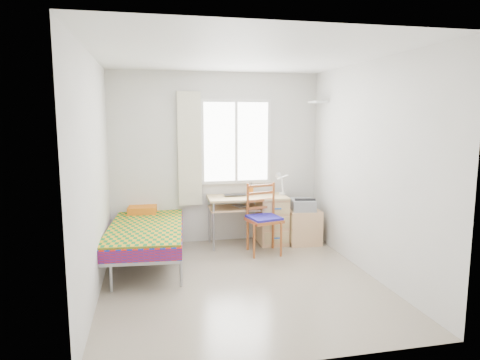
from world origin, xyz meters
name	(u,v)px	position (x,y,z in m)	size (l,w,h in m)	color
floor	(241,281)	(0.00, 0.00, 0.00)	(3.50, 3.50, 0.00)	#BCAD93
ceiling	(241,55)	(0.00, 0.00, 2.60)	(3.50, 3.50, 0.00)	white
wall_back	(217,158)	(0.00, 1.75, 1.30)	(3.20, 3.20, 0.00)	silver
wall_left	(94,177)	(-1.60, 0.00, 1.30)	(3.50, 3.50, 0.00)	silver
wall_right	(369,169)	(1.60, 0.00, 1.30)	(3.50, 3.50, 0.00)	silver
window	(236,142)	(0.30, 1.73, 1.55)	(1.10, 0.04, 1.30)	white
curtain	(190,149)	(-0.42, 1.68, 1.45)	(0.35, 0.05, 1.70)	beige
floating_shelf	(318,102)	(1.49, 1.40, 2.15)	(0.20, 0.32, 0.03)	white
bed	(146,230)	(-1.09, 0.99, 0.43)	(1.12, 2.12, 0.89)	#94959C
desk	(267,217)	(0.73, 1.44, 0.40)	(1.21, 0.58, 0.74)	tan
chair	(264,214)	(0.55, 1.02, 0.56)	(0.51, 0.51, 1.00)	#A13C1F
cabinet	(303,227)	(1.26, 1.30, 0.26)	(0.50, 0.45, 0.53)	tan
printer	(303,204)	(1.25, 1.30, 0.61)	(0.40, 0.44, 0.17)	gray
laptop	(236,196)	(0.24, 1.46, 0.76)	(0.34, 0.22, 0.03)	black
pen_cup	(251,191)	(0.50, 1.58, 0.80)	(0.09, 0.09, 0.11)	#D65D17
task_lamp	(281,181)	(0.91, 1.34, 0.98)	(0.22, 0.31, 0.38)	white
book	(235,207)	(0.23, 1.46, 0.59)	(0.16, 0.22, 0.02)	gray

